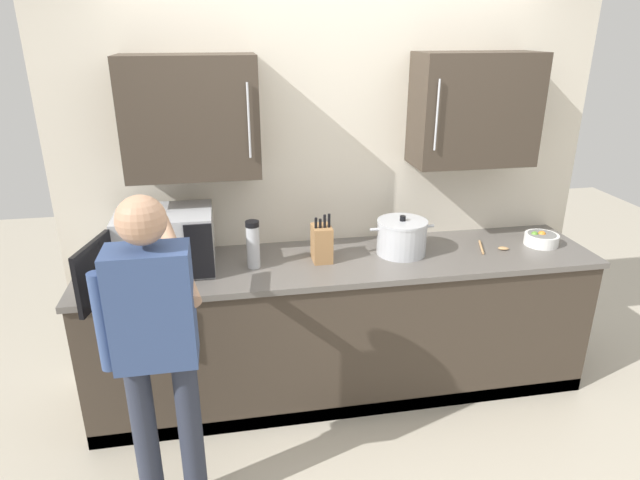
# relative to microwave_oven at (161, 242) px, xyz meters

# --- Properties ---
(ground_plane) EXTENTS (9.29, 9.29, 0.00)m
(ground_plane) POSITION_rel_microwave_oven_xyz_m (1.04, -0.72, -1.08)
(ground_plane) COLOR #B7AD99
(back_wall_tiled) EXTENTS (3.32, 0.44, 2.54)m
(back_wall_tiled) POSITION_rel_microwave_oven_xyz_m (1.04, 0.29, 0.32)
(back_wall_tiled) COLOR beige
(back_wall_tiled) RESTS_ON ground_plane
(counter_unit) EXTENTS (3.06, 0.69, 0.91)m
(counter_unit) POSITION_rel_microwave_oven_xyz_m (1.04, -0.04, -0.63)
(counter_unit) COLOR #3D3328
(counter_unit) RESTS_ON ground_plane
(microwave_oven) EXTENTS (0.63, 0.76, 0.34)m
(microwave_oven) POSITION_rel_microwave_oven_xyz_m (0.00, 0.00, 0.00)
(microwave_oven) COLOR #B7BABF
(microwave_oven) RESTS_ON counter_unit
(wooden_spoon) EXTENTS (0.20, 0.20, 0.02)m
(wooden_spoon) POSITION_rel_microwave_oven_xyz_m (1.99, -0.05, -0.16)
(wooden_spoon) COLOR tan
(wooden_spoon) RESTS_ON counter_unit
(knife_block) EXTENTS (0.11, 0.15, 0.29)m
(knife_block) POSITION_rel_microwave_oven_xyz_m (0.91, -0.03, -0.06)
(knife_block) COLOR #A37547
(knife_block) RESTS_ON counter_unit
(stock_pot) EXTENTS (0.40, 0.30, 0.24)m
(stock_pot) POSITION_rel_microwave_oven_xyz_m (1.41, -0.01, -0.06)
(stock_pot) COLOR #B7BABF
(stock_pot) RESTS_ON counter_unit
(thermos_flask) EXTENTS (0.08, 0.08, 0.28)m
(thermos_flask) POSITION_rel_microwave_oven_xyz_m (0.51, -0.06, -0.03)
(thermos_flask) COLOR #B7BABF
(thermos_flask) RESTS_ON counter_unit
(fruit_bowl) EXTENTS (0.21, 0.21, 0.09)m
(fruit_bowl) POSITION_rel_microwave_oven_xyz_m (2.32, -0.04, -0.13)
(fruit_bowl) COLOR white
(fruit_bowl) RESTS_ON counter_unit
(person_figure) EXTENTS (0.44, 0.65, 1.60)m
(person_figure) POSITION_rel_microwave_oven_xyz_m (0.04, -0.85, -0.12)
(person_figure) COLOR #282D3D
(person_figure) RESTS_ON ground_plane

